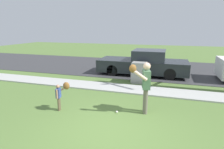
# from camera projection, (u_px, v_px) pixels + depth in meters

# --- Properties ---
(ground_plane) EXTENTS (48.00, 48.00, 0.00)m
(ground_plane) POSITION_uv_depth(u_px,v_px,m) (133.00, 91.00, 8.46)
(ground_plane) COLOR #567538
(sidewalk_strip) EXTENTS (36.00, 1.20, 0.06)m
(sidewalk_strip) POSITION_uv_depth(u_px,v_px,m) (134.00, 89.00, 8.55)
(sidewalk_strip) COLOR #B2B2AD
(sidewalk_strip) RESTS_ON ground
(road_surface) EXTENTS (36.00, 6.80, 0.02)m
(road_surface) POSITION_uv_depth(u_px,v_px,m) (147.00, 68.00, 13.19)
(road_surface) COLOR #38383A
(road_surface) RESTS_ON ground
(person_adult) EXTENTS (0.66, 0.74, 1.69)m
(person_adult) POSITION_uv_depth(u_px,v_px,m) (145.00, 83.00, 6.03)
(person_adult) COLOR #6B6656
(person_adult) RESTS_ON ground
(person_child) EXTENTS (0.41, 0.44, 0.97)m
(person_child) POSITION_uv_depth(u_px,v_px,m) (61.00, 92.00, 6.35)
(person_child) COLOR brown
(person_child) RESTS_ON ground
(baseball) EXTENTS (0.07, 0.07, 0.07)m
(baseball) POSITION_uv_depth(u_px,v_px,m) (117.00, 112.00, 6.25)
(baseball) COLOR white
(baseball) RESTS_ON ground
(utility_cabinet) EXTENTS (0.73, 0.66, 1.05)m
(utility_cabinet) POSITION_uv_depth(u_px,v_px,m) (139.00, 73.00, 9.60)
(utility_cabinet) COLOR gray
(utility_cabinet) RESTS_ON ground
(parked_pickup_dark) EXTENTS (5.20, 1.95, 1.48)m
(parked_pickup_dark) POSITION_uv_depth(u_px,v_px,m) (144.00, 64.00, 11.24)
(parked_pickup_dark) COLOR #23282D
(parked_pickup_dark) RESTS_ON road_surface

